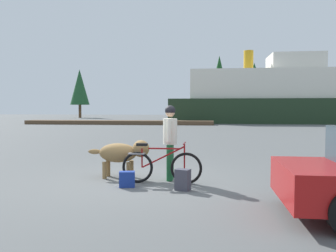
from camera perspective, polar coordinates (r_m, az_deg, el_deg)
The scene contains 11 objects.
ground_plane at distance 7.77m, azimuth -3.66°, elevation -9.19°, with size 160.00×160.00×0.00m, color #595B5B.
bicycle at distance 7.49m, azimuth -1.18°, elevation -6.70°, with size 1.75×0.44×0.90m.
person_cyclist at distance 7.77m, azimuth 0.36°, elevation -1.54°, with size 0.32×0.53×1.70m.
dog at distance 8.14m, azimuth -7.56°, elevation -4.43°, with size 1.47×0.53×0.89m.
backpack at distance 6.92m, azimuth 2.46°, elevation -8.89°, with size 0.28×0.20×0.42m, color #3F3F4C.
handbag_pannier at distance 7.25m, azimuth -6.81°, elevation -8.77°, with size 0.32×0.18×0.33m, color navy.
dock_pier at distance 35.36m, azimuth -8.20°, elevation 0.59°, with size 19.23×2.10×0.40m, color brown.
ferry_boat at distance 41.38m, azimuth 17.13°, elevation 4.52°, with size 23.20×8.74×8.27m.
pine_tree_far_left at distance 61.47m, azimuth -14.44°, elevation 6.25°, with size 3.27×3.27×8.36m.
pine_tree_center at distance 59.28m, azimuth 8.50°, elevation 7.59°, with size 3.73×3.73×10.53m.
pine_tree_far_right at distance 59.61m, azimuth 14.08°, elevation 7.15°, with size 4.29×4.29×9.23m.
Camera 1 is at (1.43, -7.46, 1.63)m, focal length 36.75 mm.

